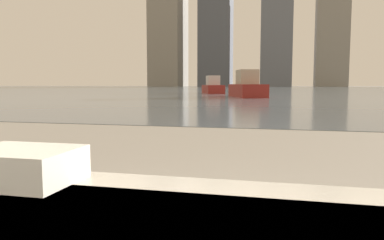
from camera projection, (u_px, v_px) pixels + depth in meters
The scene contains 6 objects.
towel_stack at pixel (21, 166), 0.88m from camera, with size 0.25×0.20×0.08m.
harbor_water at pixel (278, 89), 60.02m from camera, with size 180.00×110.00×0.01m.
harbor_boat_1 at pixel (247, 87), 22.96m from camera, with size 2.81×4.68×1.66m.
harbor_boat_3 at pixel (213, 87), 31.60m from camera, with size 2.62×4.21×1.49m.
skyline_tower_1 at pixel (216, 39), 117.37m from camera, with size 9.80×9.42×29.89m.
skyline_tower_2 at pixel (277, 43), 113.23m from camera, with size 9.17×10.03×26.22m.
Camera 1 is at (0.56, 0.22, 0.81)m, focal length 35.00 mm.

